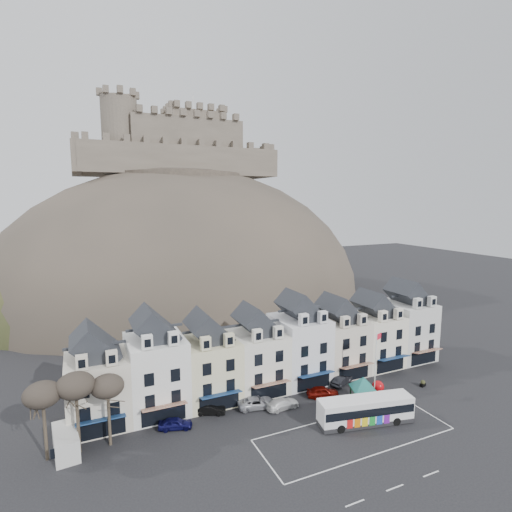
{
  "coord_description": "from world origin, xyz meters",
  "views": [
    {
      "loc": [
        -25.09,
        -31.73,
        25.98
      ],
      "look_at": [
        0.2,
        24.0,
        17.26
      ],
      "focal_mm": 28.0,
      "sensor_mm": 36.0,
      "label": 1
    }
  ],
  "objects_px": {
    "bus": "(365,409)",
    "flagpole": "(376,360)",
    "car_navy": "(175,423)",
    "car_silver": "(257,403)",
    "white_van": "(66,442)",
    "car_white": "(282,404)",
    "car_charcoal": "(342,380)",
    "car_maroon": "(323,392)",
    "red_buoy": "(378,388)",
    "car_black": "(210,409)",
    "bus_shelter": "(363,383)"
  },
  "relations": [
    {
      "from": "bus",
      "to": "flagpole",
      "type": "height_order",
      "value": "flagpole"
    },
    {
      "from": "car_navy",
      "to": "car_silver",
      "type": "bearing_deg",
      "value": -71.62
    },
    {
      "from": "white_van",
      "to": "car_navy",
      "type": "height_order",
      "value": "white_van"
    },
    {
      "from": "car_white",
      "to": "flagpole",
      "type": "bearing_deg",
      "value": -105.17
    },
    {
      "from": "car_white",
      "to": "car_charcoal",
      "type": "xyz_separation_m",
      "value": [
        10.77,
        2.31,
        0.03
      ]
    },
    {
      "from": "flagpole",
      "to": "car_maroon",
      "type": "bearing_deg",
      "value": 156.99
    },
    {
      "from": "bus",
      "to": "car_navy",
      "type": "height_order",
      "value": "bus"
    },
    {
      "from": "car_maroon",
      "to": "car_charcoal",
      "type": "bearing_deg",
      "value": -47.15
    },
    {
      "from": "red_buoy",
      "to": "car_silver",
      "type": "height_order",
      "value": "red_buoy"
    },
    {
      "from": "car_white",
      "to": "car_silver",
      "type": "bearing_deg",
      "value": 57.44
    },
    {
      "from": "red_buoy",
      "to": "car_maroon",
      "type": "height_order",
      "value": "red_buoy"
    },
    {
      "from": "red_buoy",
      "to": "car_white",
      "type": "distance_m",
      "value": 13.46
    },
    {
      "from": "flagpole",
      "to": "car_silver",
      "type": "relative_size",
      "value": 1.86
    },
    {
      "from": "flagpole",
      "to": "car_silver",
      "type": "bearing_deg",
      "value": 166.04
    },
    {
      "from": "white_van",
      "to": "flagpole",
      "type": "bearing_deg",
      "value": -11.5
    },
    {
      "from": "bus",
      "to": "car_white",
      "type": "bearing_deg",
      "value": 147.87
    },
    {
      "from": "red_buoy",
      "to": "car_maroon",
      "type": "relative_size",
      "value": 0.47
    },
    {
      "from": "bus",
      "to": "red_buoy",
      "type": "bearing_deg",
      "value": 49.8
    },
    {
      "from": "bus",
      "to": "car_black",
      "type": "distance_m",
      "value": 18.51
    },
    {
      "from": "car_charcoal",
      "to": "bus",
      "type": "bearing_deg",
      "value": 134.24
    },
    {
      "from": "bus_shelter",
      "to": "car_white",
      "type": "bearing_deg",
      "value": 179.88
    },
    {
      "from": "car_silver",
      "to": "red_buoy",
      "type": "bearing_deg",
      "value": -91.78
    },
    {
      "from": "bus_shelter",
      "to": "red_buoy",
      "type": "distance_m",
      "value": 4.23
    },
    {
      "from": "flagpole",
      "to": "white_van",
      "type": "relative_size",
      "value": 1.64
    },
    {
      "from": "car_navy",
      "to": "car_charcoal",
      "type": "distance_m",
      "value": 24.05
    },
    {
      "from": "bus",
      "to": "car_white",
      "type": "xyz_separation_m",
      "value": [
        -7.23,
        6.94,
        -1.11
      ]
    },
    {
      "from": "red_buoy",
      "to": "white_van",
      "type": "xyz_separation_m",
      "value": [
        -37.79,
        3.64,
        0.18
      ]
    },
    {
      "from": "car_navy",
      "to": "bus_shelter",
      "type": "bearing_deg",
      "value": -85.09
    },
    {
      "from": "bus",
      "to": "flagpole",
      "type": "bearing_deg",
      "value": 52.2
    },
    {
      "from": "white_van",
      "to": "car_white",
      "type": "bearing_deg",
      "value": -9.05
    },
    {
      "from": "car_white",
      "to": "car_maroon",
      "type": "distance_m",
      "value": 6.26
    },
    {
      "from": "car_black",
      "to": "car_charcoal",
      "type": "xyz_separation_m",
      "value": [
        19.42,
        -0.19,
        0.04
      ]
    },
    {
      "from": "bus",
      "to": "car_navy",
      "type": "bearing_deg",
      "value": 170.24
    },
    {
      "from": "flagpole",
      "to": "car_black",
      "type": "distance_m",
      "value": 22.26
    },
    {
      "from": "car_navy",
      "to": "car_white",
      "type": "distance_m",
      "value": 13.3
    },
    {
      "from": "flagpole",
      "to": "car_white",
      "type": "height_order",
      "value": "flagpole"
    },
    {
      "from": "bus",
      "to": "car_white",
      "type": "distance_m",
      "value": 10.08
    },
    {
      "from": "car_navy",
      "to": "car_black",
      "type": "relative_size",
      "value": 1.02
    },
    {
      "from": "car_silver",
      "to": "car_charcoal",
      "type": "distance_m",
      "value": 13.65
    },
    {
      "from": "white_van",
      "to": "car_navy",
      "type": "relative_size",
      "value": 1.4
    },
    {
      "from": "bus_shelter",
      "to": "car_black",
      "type": "xyz_separation_m",
      "value": [
        -18.37,
        5.97,
        -2.3
      ]
    },
    {
      "from": "red_buoy",
      "to": "car_black",
      "type": "bearing_deg",
      "value": 167.9
    },
    {
      "from": "bus_shelter",
      "to": "car_charcoal",
      "type": "xyz_separation_m",
      "value": [
        1.05,
        5.79,
        -2.26
      ]
    },
    {
      "from": "car_black",
      "to": "white_van",
      "type": "bearing_deg",
      "value": 117.82
    },
    {
      "from": "car_maroon",
      "to": "car_charcoal",
      "type": "xyz_separation_m",
      "value": [
        4.52,
        1.95,
        -0.06
      ]
    },
    {
      "from": "flagpole",
      "to": "car_white",
      "type": "bearing_deg",
      "value": 169.51
    },
    {
      "from": "bus_shelter",
      "to": "white_van",
      "type": "height_order",
      "value": "bus_shelter"
    },
    {
      "from": "car_black",
      "to": "car_silver",
      "type": "height_order",
      "value": "car_silver"
    },
    {
      "from": "bus",
      "to": "red_buoy",
      "type": "distance_m",
      "value": 7.72
    },
    {
      "from": "bus",
      "to": "car_white",
      "type": "relative_size",
      "value": 2.62
    }
  ]
}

